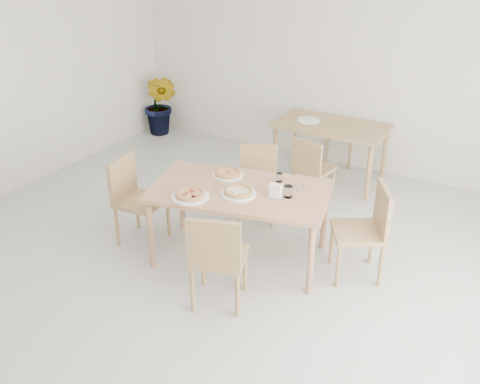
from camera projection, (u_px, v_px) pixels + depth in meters
The scene contains 21 objects.
main_table at pixel (240, 196), 5.31m from camera, with size 1.85×1.33×0.75m.
chair_south at pixel (217, 255), 4.68m from camera, with size 0.58×0.58×0.91m.
chair_north at pixel (258, 177), 6.16m from camera, with size 0.55×0.55×0.83m.
chair_west at pixel (134, 194), 5.70m from camera, with size 0.50×0.50×0.90m.
chair_east at pixel (368, 225), 5.11m from camera, with size 0.62×0.62×0.91m.
plate_margherita at pixel (228, 175), 5.55m from camera, with size 0.31×0.31×0.02m, color white.
plate_mushroom at pixel (238, 194), 5.18m from camera, with size 0.33×0.33×0.02m, color white.
plate_pepperoni at pixel (190, 196), 5.13m from camera, with size 0.35×0.35×0.02m, color white.
pizza_margherita at pixel (228, 173), 5.54m from camera, with size 0.31×0.31×0.03m.
pizza_mushroom at pixel (238, 191), 5.17m from camera, with size 0.32×0.32×0.03m.
pizza_pepperoni at pixel (190, 194), 5.12m from camera, with size 0.34×0.34×0.03m.
tumbler_a at pixel (288, 192), 5.12m from camera, with size 0.08×0.08×0.11m, color white.
tumbler_b at pixel (279, 177), 5.42m from camera, with size 0.06×0.06×0.09m, color white.
napkin_holder at pixel (276, 192), 5.09m from camera, with size 0.13×0.07×0.14m.
fork_a at pixel (297, 188), 5.31m from camera, with size 0.02×0.18×0.01m, color silver.
fork_b at pixel (304, 186), 5.34m from camera, with size 0.02×0.19×0.01m, color silver.
second_table at pixel (331, 132), 6.95m from camera, with size 1.38×0.81×0.75m.
chair_back_s at pixel (311, 166), 6.48m from camera, with size 0.46×0.46×0.80m.
chair_back_n at pixel (350, 127), 7.62m from camera, with size 0.48×0.48×0.84m.
plate_empty at pixel (309, 120), 7.03m from camera, with size 0.28×0.28×0.02m, color white.
potted_plant at pixel (161, 105), 8.54m from camera, with size 0.52×0.42×0.94m, color #1E6525.
Camera 1 is at (2.59, -3.32, 3.07)m, focal length 42.00 mm.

